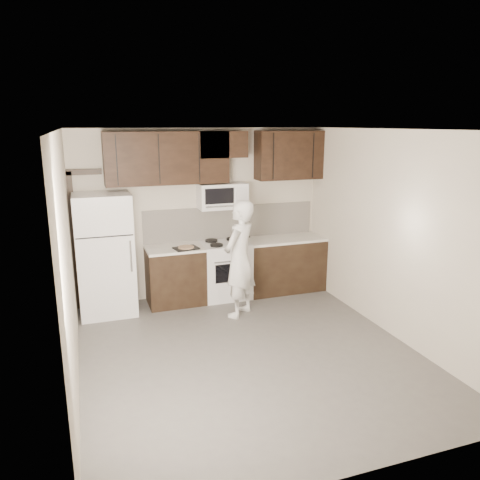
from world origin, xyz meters
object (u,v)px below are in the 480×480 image
microwave (222,196)px  refrigerator (105,255)px  stove (225,270)px  person (240,259)px

microwave → refrigerator: microwave is taller
microwave → refrigerator: bearing=-174.9°
stove → person: (-0.02, -0.78, 0.40)m
microwave → person: (-0.02, -0.90, -0.79)m
stove → microwave: microwave is taller
person → stove: bearing=-133.8°
refrigerator → person: bearing=-21.8°
stove → person: person is taller
stove → microwave: size_ratio=1.24×
stove → microwave: bearing=90.1°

